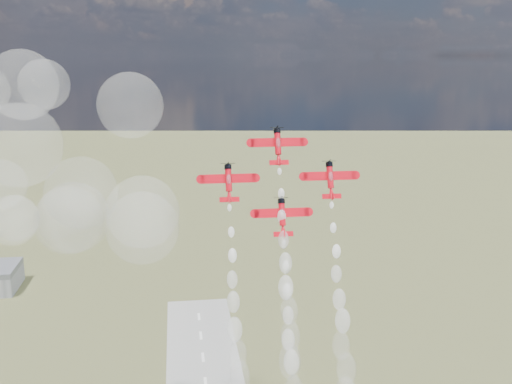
{
  "coord_description": "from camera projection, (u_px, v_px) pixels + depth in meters",
  "views": [
    {
      "loc": [
        -8.64,
        -138.27,
        122.63
      ],
      "look_at": [
        10.76,
        4.82,
        89.66
      ],
      "focal_mm": 42.0,
      "sensor_mm": 36.0,
      "label": 1
    }
  ],
  "objects": [
    {
      "name": "smoke_trail_lead",
      "position": [
        288.0,
        320.0,
        142.25
      ],
      "size": [
        5.43,
        21.34,
        44.99
      ],
      "color": "white",
      "rests_on": "plane_lead"
    },
    {
      "name": "plane_left",
      "position": [
        229.0,
        182.0,
        146.5
      ],
      "size": [
        13.52,
        6.35,
        9.14
      ],
      "rotation": [
        1.17,
        0.0,
        0.0
      ],
      "color": "red",
      "rests_on": "ground"
    },
    {
      "name": "drifted_smoke_cloud",
      "position": [
        71.0,
        175.0,
        162.34
      ],
      "size": [
        57.11,
        41.03,
        56.98
      ],
      "color": "white",
      "rests_on": "ground"
    },
    {
      "name": "smoke_trail_right",
      "position": [
        343.0,
        354.0,
        142.24
      ],
      "size": [
        5.67,
        21.53,
        44.46
      ],
      "color": "white",
      "rests_on": "plane_right"
    },
    {
      "name": "smoke_trail_left",
      "position": [
        237.0,
        362.0,
        139.09
      ],
      "size": [
        6.0,
        20.88,
        45.58
      ],
      "color": "white",
      "rests_on": "plane_left"
    },
    {
      "name": "plane_right",
      "position": [
        330.0,
        179.0,
        149.86
      ],
      "size": [
        13.52,
        6.35,
        9.14
      ],
      "rotation": [
        1.17,
        0.0,
        0.0
      ],
      "color": "red",
      "rests_on": "ground"
    },
    {
      "name": "plane_slot",
      "position": [
        282.0,
        216.0,
        146.63
      ],
      "size": [
        13.52,
        6.35,
        9.14
      ],
      "rotation": [
        1.17,
        0.0,
        0.0
      ],
      "color": "red",
      "rests_on": "ground"
    },
    {
      "name": "plane_lead",
      "position": [
        278.0,
        145.0,
        149.73
      ],
      "size": [
        13.52,
        6.35,
        9.14
      ],
      "rotation": [
        1.17,
        0.0,
        0.0
      ],
      "color": "red",
      "rests_on": "ground"
    }
  ]
}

